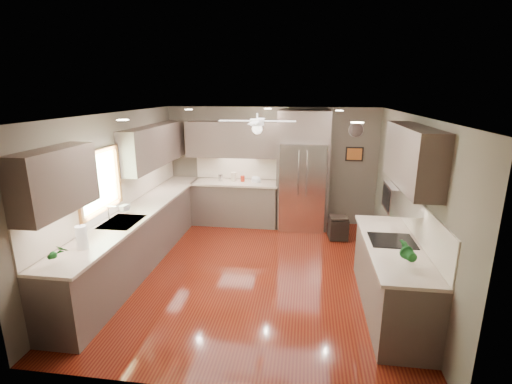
% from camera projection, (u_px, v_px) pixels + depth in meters
% --- Properties ---
extents(floor, '(5.00, 5.00, 0.00)m').
position_uv_depth(floor, '(255.00, 272.00, 5.99)').
color(floor, '#460F09').
rests_on(floor, ground).
extents(ceiling, '(5.00, 5.00, 0.00)m').
position_uv_depth(ceiling, '(254.00, 114.00, 5.33)').
color(ceiling, white).
rests_on(ceiling, ground).
extents(wall_back, '(4.50, 0.00, 4.50)m').
position_uv_depth(wall_back, '(271.00, 166.00, 8.05)').
color(wall_back, brown).
rests_on(wall_back, ground).
extents(wall_front, '(4.50, 0.00, 4.50)m').
position_uv_depth(wall_front, '(214.00, 276.00, 3.27)').
color(wall_front, brown).
rests_on(wall_front, ground).
extents(wall_left, '(0.00, 5.00, 5.00)m').
position_uv_depth(wall_left, '(116.00, 192.00, 5.96)').
color(wall_left, brown).
rests_on(wall_left, ground).
extents(wall_right, '(0.00, 5.00, 5.00)m').
position_uv_depth(wall_right, '(408.00, 203.00, 5.36)').
color(wall_right, brown).
rests_on(wall_right, ground).
extents(canister_b, '(0.13, 0.13, 0.15)m').
position_uv_depth(canister_b, '(221.00, 178.00, 8.00)').
color(canister_b, silver).
rests_on(canister_b, back_run).
extents(canister_c, '(0.16, 0.16, 0.20)m').
position_uv_depth(canister_c, '(234.00, 177.00, 7.98)').
color(canister_c, beige).
rests_on(canister_c, back_run).
extents(canister_d, '(0.10, 0.10, 0.13)m').
position_uv_depth(canister_d, '(243.00, 179.00, 7.95)').
color(canister_d, maroon).
rests_on(canister_d, back_run).
extents(soap_bottle, '(0.11, 0.11, 0.21)m').
position_uv_depth(soap_bottle, '(125.00, 207.00, 5.86)').
color(soap_bottle, white).
rests_on(soap_bottle, left_run).
extents(potted_plant_left, '(0.15, 0.11, 0.28)m').
position_uv_depth(potted_plant_left, '(58.00, 252.00, 4.15)').
color(potted_plant_left, '#18541D').
rests_on(potted_plant_left, left_run).
extents(potted_plant_right, '(0.22, 0.19, 0.35)m').
position_uv_depth(potted_plant_right, '(406.00, 251.00, 4.10)').
color(potted_plant_right, '#18541D').
rests_on(potted_plant_right, right_run).
extents(bowl, '(0.28, 0.28, 0.05)m').
position_uv_depth(bowl, '(256.00, 181.00, 7.87)').
color(bowl, beige).
rests_on(bowl, back_run).
extents(left_run, '(0.65, 4.70, 1.45)m').
position_uv_depth(left_run, '(142.00, 234.00, 6.27)').
color(left_run, '#4C3F37').
rests_on(left_run, ground).
extents(back_run, '(1.85, 0.65, 1.45)m').
position_uv_depth(back_run, '(236.00, 202.00, 8.07)').
color(back_run, '#4C3F37').
rests_on(back_run, ground).
extents(uppers, '(4.50, 4.70, 0.95)m').
position_uv_depth(uppers, '(217.00, 149.00, 6.27)').
color(uppers, '#4C3F37').
rests_on(uppers, wall_left).
extents(window, '(0.05, 1.12, 0.92)m').
position_uv_depth(window, '(99.00, 181.00, 5.40)').
color(window, '#BFF2B2').
rests_on(window, wall_left).
extents(sink, '(0.50, 0.70, 0.32)m').
position_uv_depth(sink, '(122.00, 224.00, 5.53)').
color(sink, silver).
rests_on(sink, left_run).
extents(refrigerator, '(1.06, 0.75, 2.45)m').
position_uv_depth(refrigerator, '(303.00, 173.00, 7.65)').
color(refrigerator, silver).
rests_on(refrigerator, ground).
extents(right_run, '(0.70, 2.20, 1.45)m').
position_uv_depth(right_run, '(392.00, 276.00, 4.84)').
color(right_run, '#4C3F37').
rests_on(right_run, ground).
extents(microwave, '(0.43, 0.55, 0.34)m').
position_uv_depth(microwave, '(403.00, 198.00, 4.81)').
color(microwave, silver).
rests_on(microwave, wall_right).
extents(ceiling_fan, '(1.18, 1.18, 0.32)m').
position_uv_depth(ceiling_fan, '(257.00, 124.00, 5.66)').
color(ceiling_fan, white).
rests_on(ceiling_fan, ceiling).
extents(recessed_lights, '(2.84, 3.14, 0.01)m').
position_uv_depth(recessed_lights, '(255.00, 113.00, 5.72)').
color(recessed_lights, white).
rests_on(recessed_lights, ceiling).
extents(wall_clock, '(0.30, 0.03, 0.30)m').
position_uv_depth(wall_clock, '(356.00, 130.00, 7.59)').
color(wall_clock, white).
rests_on(wall_clock, wall_back).
extents(framed_print, '(0.36, 0.03, 0.30)m').
position_uv_depth(framed_print, '(354.00, 154.00, 7.72)').
color(framed_print, black).
rests_on(framed_print, wall_back).
extents(stool, '(0.39, 0.39, 0.45)m').
position_uv_depth(stool, '(338.00, 228.00, 7.23)').
color(stool, black).
rests_on(stool, ground).
extents(paper_towel, '(0.13, 0.13, 0.33)m').
position_uv_depth(paper_towel, '(82.00, 238.00, 4.55)').
color(paper_towel, white).
rests_on(paper_towel, left_run).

